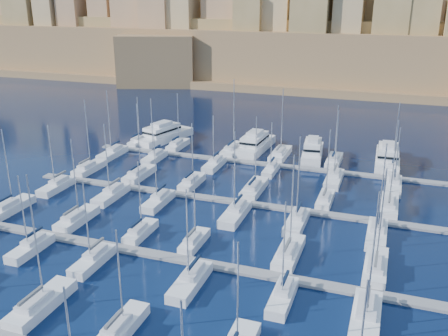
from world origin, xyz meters
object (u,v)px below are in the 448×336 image
at_px(motor_yacht_b, 255,144).
at_px(motor_yacht_c, 313,151).
at_px(motor_yacht_d, 388,157).
at_px(motor_yacht_a, 164,134).
at_px(sailboat_2, 41,304).

xyz_separation_m(motor_yacht_b, motor_yacht_c, (13.85, -1.12, 0.00)).
height_order(motor_yacht_c, motor_yacht_d, same).
xyz_separation_m(motor_yacht_a, motor_yacht_d, (54.46, -0.43, -0.00)).
distance_m(sailboat_2, motor_yacht_c, 71.30).
xyz_separation_m(motor_yacht_a, motor_yacht_c, (38.20, -1.53, 0.00)).
bearing_deg(motor_yacht_d, motor_yacht_a, 179.55).
bearing_deg(motor_yacht_c, sailboat_2, -106.59).
bearing_deg(motor_yacht_d, motor_yacht_b, 179.97).
xyz_separation_m(sailboat_2, motor_yacht_a, (-17.84, 69.86, 0.95)).
distance_m(motor_yacht_c, motor_yacht_d, 16.30).
height_order(sailboat_2, motor_yacht_a, sailboat_2).
xyz_separation_m(motor_yacht_c, motor_yacht_d, (16.26, 1.10, -0.00)).
relative_size(motor_yacht_a, motor_yacht_b, 1.08).
bearing_deg(sailboat_2, motor_yacht_a, 104.33).
height_order(sailboat_2, motor_yacht_c, sailboat_2).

